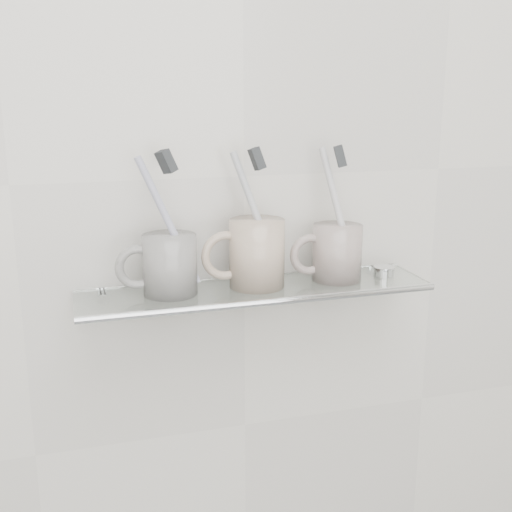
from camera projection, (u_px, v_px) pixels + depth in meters
name	position (u px, v px, depth m)	size (l,w,h in m)	color
wall_back	(244.00, 176.00, 0.93)	(2.50, 2.50, 0.00)	beige
shelf_glass	(256.00, 290.00, 0.91)	(0.50, 0.12, 0.01)	silver
shelf_rail	(268.00, 302.00, 0.86)	(0.01, 0.01, 0.50)	silver
bracket_left	(103.00, 300.00, 0.90)	(0.02, 0.02, 0.03)	silver
bracket_right	(375.00, 277.00, 1.01)	(0.02, 0.02, 0.03)	silver
mug_left	(170.00, 265.00, 0.87)	(0.07, 0.07, 0.08)	silver
mug_left_handle	(138.00, 267.00, 0.86)	(0.06, 0.06, 0.01)	silver
toothbrush_left	(168.00, 222.00, 0.86)	(0.01, 0.01, 0.19)	#A8A6CD
bristles_left	(166.00, 161.00, 0.84)	(0.01, 0.02, 0.03)	#292C2E
mug_center	(257.00, 253.00, 0.90)	(0.08, 0.08, 0.10)	beige
mug_center_handle	(226.00, 256.00, 0.89)	(0.07, 0.07, 0.01)	beige
toothbrush_center	(257.00, 217.00, 0.89)	(0.01, 0.01, 0.19)	#ABADAF
bristles_center	(257.00, 159.00, 0.87)	(0.01, 0.02, 0.03)	#292C2E
mug_right	(337.00, 252.00, 0.94)	(0.07, 0.07, 0.08)	white
mug_right_handle	(310.00, 254.00, 0.93)	(0.06, 0.06, 0.01)	white
toothbrush_right	(338.00, 212.00, 0.92)	(0.01, 0.01, 0.19)	silver
bristles_right	(340.00, 156.00, 0.90)	(0.01, 0.02, 0.03)	#292C2E
chrome_cap	(384.00, 271.00, 0.97)	(0.03, 0.03, 0.01)	silver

